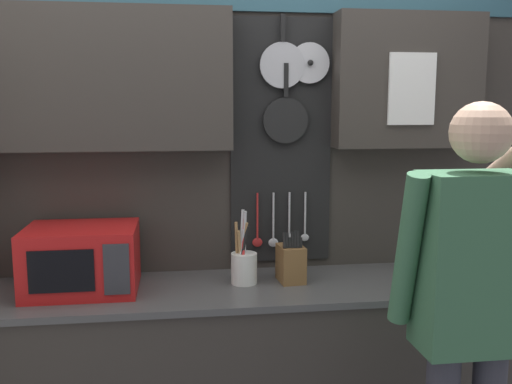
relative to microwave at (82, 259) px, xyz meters
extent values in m
cube|color=#38332D|center=(0.74, -0.03, -0.61)|extent=(2.34, 0.55, 0.87)
cube|color=#4C4C4C|center=(0.74, -0.03, -0.16)|extent=(2.37, 0.58, 0.03)
cube|color=#38332D|center=(0.74, 0.26, 0.19)|extent=(2.94, 0.04, 2.46)
cube|color=#38332D|center=(0.13, 0.16, 0.79)|extent=(1.11, 0.16, 0.64)
cube|color=#38332D|center=(1.54, 0.16, 0.79)|extent=(0.72, 0.16, 0.64)
cube|color=black|center=(0.93, 0.23, 0.49)|extent=(0.50, 0.01, 1.19)
cylinder|color=#B7B7BC|center=(0.93, 0.21, 0.86)|extent=(0.22, 0.02, 0.22)
cube|color=black|center=(0.93, 0.20, 1.03)|extent=(0.02, 0.02, 0.13)
cylinder|color=black|center=(0.95, 0.21, 0.60)|extent=(0.22, 0.02, 0.22)
cube|color=black|center=(0.95, 0.20, 0.79)|extent=(0.02, 0.02, 0.16)
cylinder|color=silver|center=(1.07, 0.21, 0.87)|extent=(0.19, 0.01, 0.19)
sphere|color=black|center=(1.07, 0.19, 0.87)|extent=(0.03, 0.03, 0.03)
cylinder|color=red|center=(0.81, 0.21, 0.13)|extent=(0.01, 0.01, 0.23)
ellipsoid|color=red|center=(0.81, 0.21, 0.00)|extent=(0.05, 0.01, 0.05)
cylinder|color=silver|center=(0.89, 0.21, 0.13)|extent=(0.01, 0.01, 0.24)
ellipsoid|color=silver|center=(0.89, 0.21, -0.01)|extent=(0.05, 0.01, 0.04)
cylinder|color=silver|center=(0.97, 0.21, 0.14)|extent=(0.01, 0.01, 0.21)
ellipsoid|color=silver|center=(0.97, 0.21, 0.02)|extent=(0.04, 0.01, 0.04)
cylinder|color=silver|center=(1.05, 0.21, 0.14)|extent=(0.01, 0.01, 0.22)
ellipsoid|color=silver|center=(1.05, 0.21, 0.01)|extent=(0.04, 0.01, 0.04)
cube|color=white|center=(1.53, 0.07, 0.75)|extent=(0.23, 0.02, 0.34)
cube|color=red|center=(0.00, 0.00, 0.00)|extent=(0.48, 0.38, 0.29)
cube|color=black|center=(-0.05, -0.19, 0.00)|extent=(0.26, 0.01, 0.18)
cube|color=#333338|center=(0.17, -0.19, 0.00)|extent=(0.11, 0.01, 0.22)
cube|color=brown|center=(0.94, 0.00, -0.06)|extent=(0.12, 0.16, 0.17)
cylinder|color=black|center=(0.90, -0.03, 0.06)|extent=(0.02, 0.03, 0.07)
cylinder|color=black|center=(0.92, -0.03, 0.06)|extent=(0.02, 0.03, 0.07)
cylinder|color=black|center=(0.93, -0.03, 0.05)|extent=(0.02, 0.03, 0.05)
cylinder|color=black|center=(0.94, -0.03, 0.06)|extent=(0.02, 0.03, 0.08)
cylinder|color=black|center=(0.95, -0.03, 0.07)|extent=(0.02, 0.03, 0.08)
cylinder|color=black|center=(0.97, -0.03, 0.07)|extent=(0.02, 0.04, 0.08)
cylinder|color=black|center=(0.98, -0.03, 0.05)|extent=(0.02, 0.02, 0.05)
cylinder|color=white|center=(0.72, 0.00, -0.07)|extent=(0.12, 0.12, 0.14)
cylinder|color=silver|center=(0.71, 0.00, 0.01)|extent=(0.04, 0.02, 0.20)
cylinder|color=red|center=(0.72, -0.01, 0.04)|extent=(0.03, 0.06, 0.26)
cylinder|color=tan|center=(0.69, 0.01, 0.03)|extent=(0.02, 0.05, 0.24)
cylinder|color=black|center=(0.72, -0.01, 0.02)|extent=(0.06, 0.02, 0.22)
cylinder|color=silver|center=(0.71, 0.00, 0.06)|extent=(0.03, 0.05, 0.29)
cylinder|color=tan|center=(0.70, -0.01, 0.01)|extent=(0.03, 0.04, 0.20)
cylinder|color=silver|center=(0.72, 0.00, 0.06)|extent=(0.02, 0.04, 0.29)
cylinder|color=tan|center=(0.71, 0.01, 0.03)|extent=(0.05, 0.06, 0.23)
cube|color=#3D704C|center=(1.45, -0.70, 0.12)|extent=(0.38, 0.22, 0.64)
sphere|color=#DBAD8E|center=(1.45, -0.70, 0.58)|extent=(0.21, 0.21, 0.21)
cylinder|color=#3D704C|center=(1.22, -0.67, 0.17)|extent=(0.08, 0.21, 0.57)
cylinder|color=#DBAD8E|center=(1.68, -0.46, 0.42)|extent=(0.08, 0.53, 0.36)
camera|label=1|loc=(0.43, -2.53, 0.67)|focal=40.00mm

